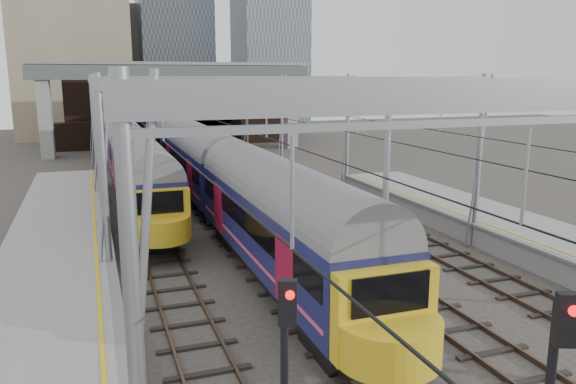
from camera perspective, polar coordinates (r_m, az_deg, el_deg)
name	(u,v)px	position (r m, az deg, el deg)	size (l,w,h in m)	color
ground	(414,349)	(17.54, 12.68, -15.31)	(160.00, 160.00, 0.00)	#38332D
platform_left	(43,349)	(17.32, -23.62, -14.38)	(4.32, 55.00, 1.12)	gray
tracks	(264,224)	(30.42, -2.44, -3.27)	(14.40, 80.00, 0.22)	#4C3828
overhead_line	(233,97)	(35.66, -5.65, 9.56)	(16.80, 80.00, 8.00)	gray
retaining_wall	(180,107)	(65.89, -10.88, 8.44)	(28.00, 2.75, 9.00)	black
overbridge	(175,82)	(59.73, -11.45, 10.92)	(28.00, 3.00, 9.25)	gray
city_skyline	(166,9)	(84.84, -12.32, 17.71)	(37.50, 27.50, 60.00)	tan
train_main	(180,146)	(44.67, -10.92, 4.60)	(2.83, 65.38, 4.86)	black
train_second	(124,145)	(47.20, -16.29, 4.62)	(2.69, 46.65, 4.66)	black
signal_near_left	(286,365)	(10.38, -0.25, -17.18)	(0.36, 0.45, 4.51)	black
equip_cover_b	(350,339)	(17.72, 6.33, -14.59)	(0.95, 0.67, 0.11)	#1857B4
equip_cover_c	(404,290)	(21.66, 11.73, -9.75)	(0.82, 0.58, 0.10)	#1857B4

